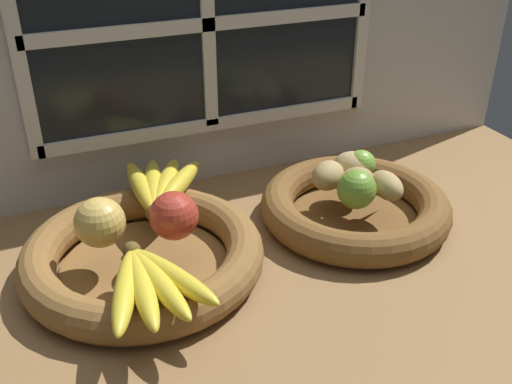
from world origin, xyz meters
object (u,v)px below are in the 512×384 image
(lime_near, at_px, (357,189))
(lime_far, at_px, (361,164))
(apple_red_right, at_px, (174,216))
(fruit_bowl_right, at_px, (355,207))
(potato_large, at_px, (357,180))
(banana_bunch_front, at_px, (149,283))
(fruit_bowl_left, at_px, (143,255))
(banana_bunch_back, at_px, (159,186))
(chili_pepper, at_px, (375,187))
(potato_small, at_px, (387,185))
(potato_oblong, at_px, (328,175))
(potato_back, at_px, (354,165))
(apple_golden_left, at_px, (100,222))

(lime_near, bearing_deg, lime_far, 54.16)
(apple_red_right, relative_size, lime_near, 1.15)
(fruit_bowl_right, bearing_deg, lime_far, 52.13)
(potato_large, bearing_deg, lime_far, 52.13)
(apple_red_right, bearing_deg, banana_bunch_front, -120.44)
(banana_bunch_front, height_order, potato_large, potato_large)
(fruit_bowl_right, height_order, lime_near, lime_near)
(fruit_bowl_left, xyz_separation_m, potato_large, (0.38, 0.00, 0.05))
(fruit_bowl_right, relative_size, banana_bunch_back, 1.66)
(lime_near, bearing_deg, chili_pepper, 26.54)
(fruit_bowl_right, bearing_deg, fruit_bowl_left, 180.00)
(fruit_bowl_right, distance_m, banana_bunch_back, 0.34)
(apple_red_right, height_order, banana_bunch_back, apple_red_right)
(fruit_bowl_left, xyz_separation_m, potato_small, (0.42, -0.04, 0.05))
(potato_oblong, relative_size, chili_pepper, 0.48)
(apple_red_right, relative_size, banana_bunch_back, 0.37)
(lime_far, bearing_deg, potato_small, -88.51)
(banana_bunch_front, bearing_deg, potato_large, 18.21)
(banana_bunch_front, height_order, potato_back, potato_back)
(fruit_bowl_left, xyz_separation_m, banana_bunch_front, (-0.02, -0.13, 0.05))
(banana_bunch_front, height_order, potato_oblong, potato_oblong)
(fruit_bowl_left, bearing_deg, apple_red_right, -17.01)
(apple_red_right, height_order, potato_small, apple_red_right)
(apple_red_right, height_order, potato_oblong, apple_red_right)
(apple_red_right, relative_size, banana_bunch_front, 0.39)
(apple_red_right, xyz_separation_m, banana_bunch_back, (0.01, 0.14, -0.02))
(fruit_bowl_left, distance_m, banana_bunch_back, 0.15)
(apple_red_right, relative_size, potato_oblong, 1.05)
(banana_bunch_back, height_order, lime_far, lime_far)
(banana_bunch_front, distance_m, lime_far, 0.47)
(apple_golden_left, distance_m, lime_far, 0.47)
(chili_pepper, bearing_deg, potato_oblong, 124.49)
(apple_red_right, distance_m, chili_pepper, 0.36)
(fruit_bowl_left, relative_size, banana_bunch_back, 1.86)
(apple_golden_left, height_order, chili_pepper, apple_golden_left)
(banana_bunch_front, height_order, lime_near, lime_near)
(fruit_bowl_right, relative_size, potato_small, 4.34)
(banana_bunch_front, distance_m, potato_large, 0.42)
(potato_small, relative_size, chili_pepper, 0.52)
(banana_bunch_back, bearing_deg, fruit_bowl_left, -116.54)
(apple_golden_left, bearing_deg, apple_red_right, -12.45)
(fruit_bowl_right, distance_m, potato_oblong, 0.08)
(fruit_bowl_right, xyz_separation_m, banana_bunch_front, (-0.40, -0.13, 0.05))
(potato_back, bearing_deg, apple_golden_left, -174.87)
(banana_bunch_front, bearing_deg, potato_oblong, 24.42)
(potato_large, bearing_deg, lime_near, -123.69)
(potato_oblong, xyz_separation_m, potato_small, (0.08, -0.07, -0.00))
(potato_large, bearing_deg, banana_bunch_back, 158.87)
(potato_oblong, height_order, lime_far, lime_far)
(banana_bunch_front, distance_m, potato_back, 0.46)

